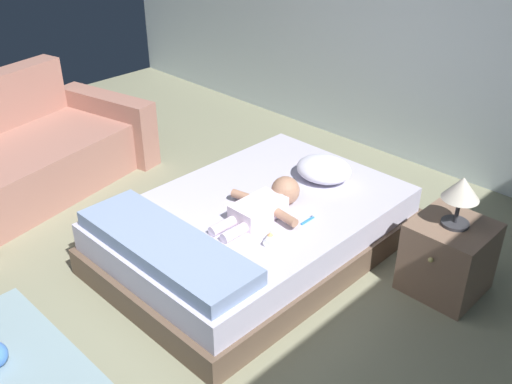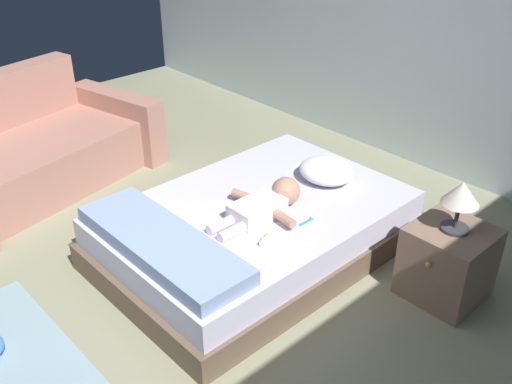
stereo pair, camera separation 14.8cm
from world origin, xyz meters
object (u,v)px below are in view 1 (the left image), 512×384
Objects in this scene: pillow at (324,169)px; nightstand at (448,257)px; couch at (21,157)px; baby_bottle at (270,238)px; toothbrush at (309,219)px; lamp at (461,191)px; baby at (267,204)px; bed at (256,229)px.

pillow reaches higher than nightstand.
couch is 2.35m from baby_bottle.
nightstand is 3.96× the size of baby_bottle.
toothbrush is 2.45m from couch.
couch is 17.01× the size of baby_bottle.
baby_bottle is (-0.74, -0.79, -0.29)m from lamp.
toothbrush is 0.35m from baby_bottle.
pillow is at bearing 177.15° from nightstand.
couch reaches higher than nightstand.
toothbrush is 0.87m from nightstand.
baby_bottle is (0.27, -0.84, -0.05)m from pillow.
baby_bottle is (0.24, -0.23, -0.04)m from baby.
pillow reaches higher than toothbrush.
toothbrush is at bearing -60.30° from pillow.
baby is 0.28m from toothbrush.
nightstand is at bearing 46.78° from baby_bottle.
pillow is at bearing 32.14° from couch.
nightstand is 0.46m from lamp.
baby reaches higher than baby_bottle.
bed is 0.99× the size of couch.
couch reaches higher than baby.
baby is 5.24× the size of toothbrush.
baby_bottle is (2.31, 0.43, 0.12)m from couch.
baby is at bearing -86.96° from pillow.
pillow reaches higher than baby_bottle.
toothbrush is at bearing 15.17° from bed.
toothbrush is 1.11× the size of baby_bottle.
baby is 1.17m from lamp.
toothbrush is at bearing -148.70° from nightstand.
bed is 4.24× the size of nightstand.
bed is 5.01× the size of pillow.
couch is (-2.07, -0.66, -0.16)m from baby.
lamp is (3.05, 1.23, 0.41)m from couch.
nightstand is (1.02, -0.05, -0.21)m from pillow.
lamp reaches higher than baby.
pillow is at bearing 108.06° from baby_bottle.
baby is 0.34× the size of couch.
bed is 0.43m from toothbrush.
pillow is 1.27× the size of lamp.
nightstand is (0.74, 0.45, -0.15)m from toothbrush.
baby is (0.03, -0.62, -0.01)m from pillow.
nightstand is (0.99, 0.57, -0.21)m from baby.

